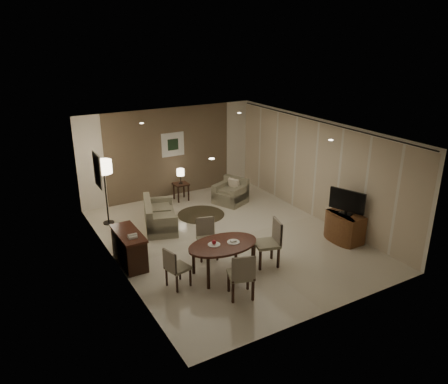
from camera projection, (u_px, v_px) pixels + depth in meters
room_shell at (220, 182)px, 10.62m from camera, size 5.50×7.00×2.70m
taupe_accent at (170, 153)px, 13.13m from camera, size 3.96×0.03×2.70m
curtain_wall at (315, 171)px, 11.56m from camera, size 0.08×6.70×2.58m
curtain_rod at (319, 121)px, 11.10m from camera, size 0.03×6.80×0.03m
art_back_frame at (173, 144)px, 13.07m from camera, size 0.72×0.03×0.72m
art_back_canvas at (173, 145)px, 13.05m from camera, size 0.34×0.01×0.34m
art_left_frame at (97, 170)px, 9.83m from camera, size 0.03×0.60×0.80m
art_left_canvas at (98, 170)px, 9.83m from camera, size 0.01×0.46×0.64m
downlight_nl at (212, 159)px, 7.71m from camera, size 0.10×0.10×0.01m
downlight_nr at (331, 140)px, 9.02m from camera, size 0.10×0.10×0.01m
downlight_fl at (142, 123)px, 10.64m from camera, size 0.10×0.10×0.01m
downlight_fr at (239, 113)px, 11.95m from camera, size 0.10×0.10×0.01m
console_desk at (129, 248)px, 9.48m from camera, size 0.48×1.20×0.75m
telephone at (132, 236)px, 9.08m from camera, size 0.20×0.14×0.09m
tv_cabinet at (345, 227)px, 10.55m from camera, size 0.48×0.90×0.70m
flat_tv at (347, 201)px, 10.30m from camera, size 0.36×0.85×0.60m
dining_table at (223, 259)px, 9.06m from camera, size 1.51×0.95×0.71m
chair_near at (241, 274)px, 8.27m from camera, size 0.59×0.59×0.96m
chair_far at (207, 239)px, 9.70m from camera, size 0.54×0.54×0.90m
chair_left at (178, 267)px, 8.62m from camera, size 0.49×0.49×0.84m
chair_right at (267, 243)px, 9.39m from camera, size 0.61×0.61×1.02m
plate_a at (214, 245)px, 8.89m from camera, size 0.26×0.26×0.02m
plate_b at (233, 242)px, 9.00m from camera, size 0.26×0.26×0.02m
fruit_apple at (214, 242)px, 8.87m from camera, size 0.09×0.09×0.09m
napkin at (233, 241)px, 8.99m from camera, size 0.12×0.08×0.03m
round_rug at (201, 214)px, 12.13m from camera, size 1.30×1.30×0.01m
sofa at (160, 214)px, 11.26m from camera, size 1.68×1.18×0.71m
armchair at (230, 191)px, 12.82m from camera, size 1.05×1.07×0.73m
side_table at (181, 192)px, 13.09m from camera, size 0.41×0.41×0.53m
table_lamp at (181, 175)px, 12.91m from camera, size 0.22×0.22×0.50m
floor_lamp at (106, 193)px, 11.29m from camera, size 0.44×0.44×1.74m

